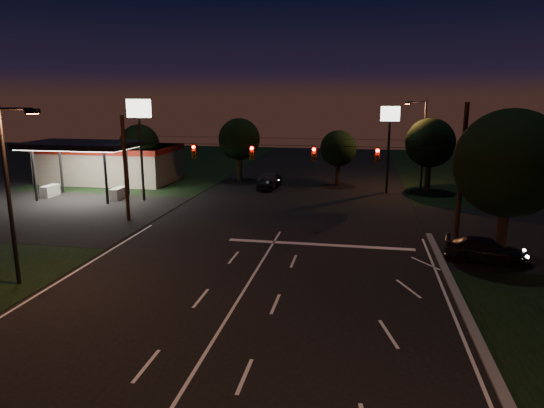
% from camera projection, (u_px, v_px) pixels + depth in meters
% --- Properties ---
extents(ground, '(140.00, 140.00, 0.00)m').
position_uv_depth(ground, '(226.00, 320.00, 20.77)').
color(ground, black).
rests_on(ground, ground).
extents(cross_street_left, '(20.00, 16.00, 0.02)m').
position_uv_depth(cross_street_left, '(44.00, 213.00, 39.68)').
color(cross_street_left, black).
rests_on(cross_street_left, ground).
extents(center_line, '(0.14, 40.00, 0.01)m').
position_uv_depth(center_line, '(173.00, 406.00, 15.01)').
color(center_line, silver).
rests_on(center_line, ground).
extents(stop_bar, '(12.00, 0.50, 0.01)m').
position_uv_depth(stop_bar, '(319.00, 244.00, 31.26)').
color(stop_bar, silver).
rests_on(stop_bar, ground).
extents(utility_pole_right, '(0.30, 0.30, 9.00)m').
position_uv_depth(utility_pole_right, '(456.00, 237.00, 33.02)').
color(utility_pole_right, black).
rests_on(utility_pole_right, ground).
extents(utility_pole_left, '(0.28, 0.28, 8.00)m').
position_uv_depth(utility_pole_left, '(129.00, 220.00, 37.29)').
color(utility_pole_left, black).
rests_on(utility_pole_left, ground).
extents(signal_span, '(24.00, 0.40, 1.56)m').
position_uv_depth(signal_span, '(283.00, 153.00, 33.92)').
color(signal_span, black).
rests_on(signal_span, ground).
extents(gas_station, '(14.20, 16.10, 5.25)m').
position_uv_depth(gas_station, '(109.00, 161.00, 53.29)').
color(gas_station, gray).
rests_on(gas_station, ground).
extents(pole_sign_left_near, '(2.20, 0.30, 9.10)m').
position_uv_depth(pole_sign_left_near, '(140.00, 124.00, 42.84)').
color(pole_sign_left_near, black).
rests_on(pole_sign_left_near, ground).
extents(pole_sign_right, '(1.80, 0.30, 8.40)m').
position_uv_depth(pole_sign_right, '(389.00, 129.00, 46.76)').
color(pole_sign_right, black).
rests_on(pole_sign_right, ground).
extents(street_light_left, '(2.20, 0.35, 9.00)m').
position_uv_depth(street_light_left, '(12.00, 183.00, 23.54)').
color(street_light_left, black).
rests_on(street_light_left, ground).
extents(street_light_right_far, '(2.20, 0.35, 9.00)m').
position_uv_depth(street_light_right_far, '(421.00, 138.00, 48.32)').
color(street_light_right_far, black).
rests_on(street_light_right_far, ground).
extents(tree_right_near, '(6.00, 6.00, 8.76)m').
position_uv_depth(tree_right_near, '(509.00, 164.00, 26.87)').
color(tree_right_near, black).
rests_on(tree_right_near, ground).
extents(tree_far_a, '(4.20, 4.20, 6.42)m').
position_uv_depth(tree_far_a, '(140.00, 145.00, 51.93)').
color(tree_far_a, black).
rests_on(tree_far_a, ground).
extents(tree_far_b, '(4.60, 4.60, 6.98)m').
position_uv_depth(tree_far_b, '(240.00, 140.00, 53.92)').
color(tree_far_b, black).
rests_on(tree_far_b, ground).
extents(tree_far_c, '(3.80, 3.80, 5.86)m').
position_uv_depth(tree_far_c, '(338.00, 149.00, 51.14)').
color(tree_far_c, black).
rests_on(tree_far_c, ground).
extents(tree_far_d, '(4.80, 4.80, 7.30)m').
position_uv_depth(tree_far_d, '(430.00, 143.00, 47.44)').
color(tree_far_d, black).
rests_on(tree_far_d, ground).
extents(tree_far_e, '(4.00, 4.00, 6.18)m').
position_uv_depth(tree_far_e, '(524.00, 155.00, 44.23)').
color(tree_far_e, black).
rests_on(tree_far_e, ground).
extents(car_oncoming_a, '(1.87, 4.01, 1.33)m').
position_uv_depth(car_oncoming_a, '(267.00, 183.00, 49.37)').
color(car_oncoming_a, black).
rests_on(car_oncoming_a, ground).
extents(car_oncoming_b, '(1.86, 4.72, 1.53)m').
position_uv_depth(car_oncoming_b, '(270.00, 180.00, 50.75)').
color(car_oncoming_b, black).
rests_on(car_oncoming_b, ground).
extents(car_cross, '(4.93, 2.61, 1.36)m').
position_uv_depth(car_cross, '(487.00, 250.00, 27.93)').
color(car_cross, black).
rests_on(car_cross, ground).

